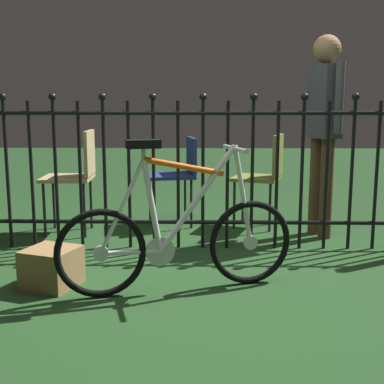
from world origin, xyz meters
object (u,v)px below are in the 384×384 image
at_px(bicycle, 178,238).
at_px(chair_tan, 77,170).
at_px(chair_navy, 178,170).
at_px(person_visitor, 324,118).
at_px(display_crate, 52,267).
at_px(chair_olive, 265,171).

height_order(bicycle, chair_tan, bicycle).
bearing_deg(chair_navy, person_visitor, -17.63).
height_order(chair_tan, display_crate, chair_tan).
relative_size(chair_tan, person_visitor, 0.54).
bearing_deg(chair_tan, person_visitor, -1.49).
bearing_deg(bicycle, person_visitor, 49.01).
xyz_separation_m(chair_navy, chair_tan, (-0.88, -0.34, 0.04)).
height_order(chair_olive, chair_navy, chair_olive).
relative_size(bicycle, person_visitor, 0.84).
xyz_separation_m(chair_tan, display_crate, (0.16, -1.35, -0.44)).
bearing_deg(display_crate, chair_olive, 46.41).
distance_m(chair_tan, person_visitor, 2.18).
xyz_separation_m(chair_navy, person_visitor, (1.26, -0.40, 0.50)).
bearing_deg(chair_navy, display_crate, -112.95).
relative_size(chair_navy, person_visitor, 0.49).
relative_size(chair_navy, display_crate, 2.75).
distance_m(bicycle, chair_olive, 1.82).
distance_m(chair_tan, display_crate, 1.43).
distance_m(bicycle, person_visitor, 1.92).
relative_size(bicycle, chair_tan, 1.57).
relative_size(chair_navy, chair_tan, 0.91).
bearing_deg(chair_navy, chair_olive, -6.35).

